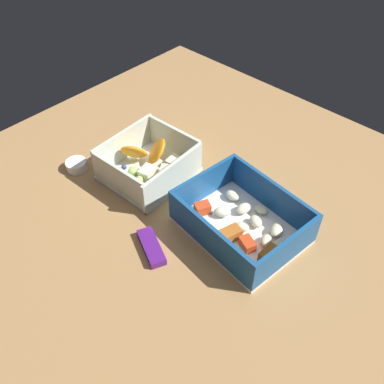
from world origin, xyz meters
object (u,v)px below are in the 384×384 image
Objects in this scene: pasta_container at (242,223)px; paper_cup_liner at (77,165)px; fruit_bowl at (148,165)px; candy_bar at (151,247)px.

pasta_container is 32.12cm from paper_cup_liner.
pasta_container is at bearing -177.53° from fruit_bowl.
candy_bar is 1.85× the size of paper_cup_liner.
pasta_container is at bearing -122.08° from candy_bar.
pasta_container is at bearing -163.91° from paper_cup_liner.
candy_bar is at bearing 64.59° from pasta_container.
pasta_container reaches higher than candy_bar.
paper_cup_liner is at bearing 37.29° from fruit_bowl.
candy_bar is (7.62, 12.15, -1.37)cm from pasta_container.
fruit_bowl is 17.05cm from candy_bar.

